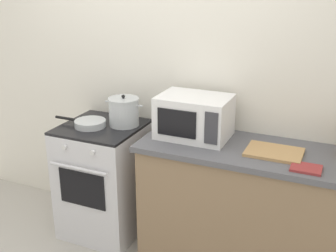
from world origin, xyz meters
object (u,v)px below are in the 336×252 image
Objects in this scene: cutting_board at (274,152)px; stove at (104,179)px; frying_pan at (89,123)px; oven_mitt at (306,168)px; stock_pot at (124,112)px; microwave at (194,117)px.

stove is at bearing -179.95° from cutting_board.
cutting_board is (1.39, 0.05, -0.02)m from frying_pan.
cutting_board is at bearing 143.87° from oven_mitt.
stock_pot is 0.89× the size of cutting_board.
frying_pan is 0.88× the size of microwave.
cutting_board is at bearing 0.05° from stove.
stove is 1.62m from oven_mitt.
microwave is 1.39× the size of cutting_board.
oven_mitt is at bearing -3.89° from frying_pan.
frying_pan reaches higher than stove.
microwave reaches higher than stock_pot.
stove is 2.89× the size of stock_pot.
microwave is at bearing 163.54° from oven_mitt.
cutting_board reaches higher than oven_mitt.
stock_pot is 0.73× the size of frying_pan.
cutting_board is (1.32, 0.00, 0.47)m from stove.
oven_mitt is (0.22, -0.16, -0.00)m from cutting_board.
frying_pan is 1.61m from oven_mitt.
microwave is at bearing 9.09° from frying_pan.
oven_mitt is (1.54, -0.16, 0.47)m from stove.
stock_pot is at bearing 175.86° from cutting_board.
frying_pan is at bearing -145.21° from stove.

